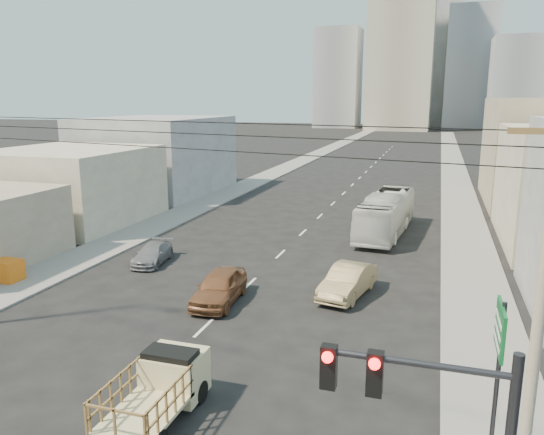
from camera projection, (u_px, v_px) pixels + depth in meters
The scene contains 20 objects.
ground at pixel (93, 435), 15.95m from camera, with size 420.00×420.00×0.00m, color black.
sidewalk_left at pixel (299, 162), 84.57m from camera, with size 3.50×180.00×0.12m, color gray.
sidewalk_right at pixel (454, 168), 77.73m from camera, with size 3.50×180.00×0.12m, color gray.
lane_dashes at pixel (356, 181), 65.32m from camera, with size 0.15×104.00×0.01m.
flatbed_pickup at pixel (158, 387), 16.56m from camera, with size 1.95×4.41×1.90m.
city_bus at pixel (386, 214), 39.41m from camera, with size 2.59×11.08×3.09m, color silver.
sedan_brown at pixel (219, 287), 26.21m from camera, with size 1.88×4.68×1.59m, color brown.
sedan_tan at pixel (348, 281), 27.12m from camera, with size 1.66×4.77×1.57m, color #937F56.
sedan_grey at pixel (153, 254), 32.58m from camera, with size 1.63×4.01×1.17m, color slate.
green_sign at pixel (499, 349), 13.28m from camera, with size 0.18×1.60×5.00m.
utility_pole at pixel (536, 340), 10.54m from camera, with size 1.80×0.24×10.00m.
overhead_wires at pixel (102, 131), 15.39m from camera, with size 23.01×5.02×0.72m.
crate_stack at pixel (4, 270), 29.15m from camera, with size 1.80×1.20×1.14m.
bldg_left_mid at pixel (71, 186), 43.18m from camera, with size 11.00×12.00×6.00m, color #ADA28C.
bldg_left_far at pixel (157, 155), 57.08m from camera, with size 12.00×16.00×8.00m, color gray.
high_rise_tower at pixel (402, 35), 168.93m from camera, with size 20.00×20.00×60.00m, color tan.
midrise_ne at pixel (470, 69), 178.68m from camera, with size 16.00×16.00×40.00m, color gray.
midrise_nw at pixel (338, 79), 187.49m from camera, with size 15.00×15.00×34.00m, color gray.
midrise_back at pixel (434, 66), 195.71m from camera, with size 18.00×18.00×44.00m, color gray.
midrise_east at pixel (515, 85), 157.87m from camera, with size 14.00×14.00×28.00m, color gray.
Camera 1 is at (9.38, -11.88, 9.87)m, focal length 35.00 mm.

